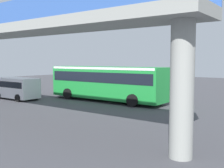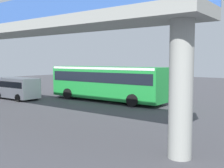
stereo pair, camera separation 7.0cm
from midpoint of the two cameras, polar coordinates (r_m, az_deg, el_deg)
The scene contains 11 objects.
ground at distance 26.33m, azimuth -1.31°, elevation -3.16°, with size 80.00×80.00×0.00m, color #424247.
city_bus at distance 24.85m, azimuth -1.17°, elevation 0.73°, with size 11.54×2.85×3.15m.
parked_van at distance 27.70m, azimuth -19.23°, elevation -0.57°, with size 4.80×2.17×2.05m.
bicycle_green at distance 32.70m, azimuth -18.84°, elevation -1.18°, with size 1.77×0.44×0.96m.
bicycle_red at distance 30.81m, azimuth -18.54°, elevation -1.53°, with size 1.77×0.44×0.96m.
pedestrian at distance 31.08m, azimuth -11.71°, elevation -0.38°, with size 0.38×0.38×1.79m.
traffic_sign at distance 27.91m, azimuth 3.24°, elevation 1.19°, with size 0.08×0.60×2.80m.
lane_dash_leftmost at distance 26.92m, azimuth 9.79°, elevation -3.05°, with size 2.00×0.20×0.01m, color silver.
lane_dash_left at distance 28.95m, azimuth 2.73°, elevation -2.42°, with size 2.00×0.20×0.01m, color silver.
lane_dash_centre at distance 31.36m, azimuth -3.32°, elevation -1.86°, with size 2.00×0.20×0.01m, color silver.
pedestrian_overpass at distance 18.88m, azimuth -22.33°, elevation 8.60°, with size 26.32×2.60×6.81m.
Camera 2 is at (-16.20, 20.42, 3.70)m, focal length 43.66 mm.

